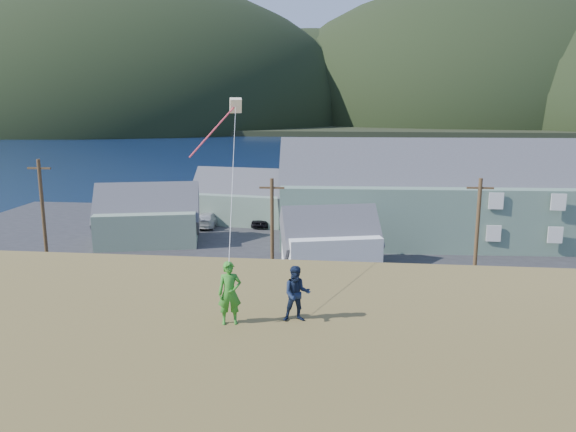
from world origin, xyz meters
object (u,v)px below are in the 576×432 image
object	(u,v)px
kite_flyer_navy	(297,294)
lodge	(461,196)
wharf	(267,197)
kite_flyer_green	(230,293)
shed_palegreen_near	(148,217)
shed_palegreen_far	(241,198)
shed_white	(330,240)

from	to	relation	value
kite_flyer_navy	lodge	bearing A→B (deg)	63.39
wharf	lodge	size ratio (longest dim) A/B	0.77
lodge	kite_flyer_navy	bearing A→B (deg)	-110.09
wharf	kite_flyer_green	distance (m)	59.96
lodge	shed_palegreen_near	world-z (taller)	lodge
wharf	kite_flyer_navy	bearing A→B (deg)	-80.56
lodge	shed_palegreen_far	size ratio (longest dim) A/B	2.96
shed_white	lodge	bearing A→B (deg)	24.63
lodge	shed_palegreen_near	xyz separation A→B (m)	(-28.80, -3.61, -1.94)
shed_palegreen_near	shed_palegreen_far	size ratio (longest dim) A/B	0.92
kite_flyer_green	kite_flyer_navy	xyz separation A→B (m)	(1.80, 0.40, -0.09)
wharf	shed_palegreen_near	xyz separation A→B (m)	(-7.49, -24.13, 2.14)
lodge	shed_palegreen_near	size ratio (longest dim) A/B	3.21
shed_palegreen_near	shed_white	size ratio (longest dim) A/B	1.22
shed_palegreen_near	shed_palegreen_far	bearing A→B (deg)	42.23
wharf	kite_flyer_navy	distance (m)	59.82
shed_palegreen_far	kite_flyer_navy	xyz separation A→B (m)	(10.40, -44.67, 5.24)
shed_palegreen_far	kite_flyer_green	distance (m)	46.19
shed_palegreen_near	kite_flyer_navy	size ratio (longest dim) A/B	6.69
shed_palegreen_near	wharf	bearing A→B (deg)	58.63
shed_palegreen_far	kite_flyer_green	world-z (taller)	kite_flyer_green
kite_flyer_green	kite_flyer_navy	size ratio (longest dim) A/B	1.11
shed_palegreen_near	kite_flyer_green	distance (m)	38.47
wharf	lodge	distance (m)	29.86
shed_palegreen_near	shed_white	distance (m)	18.16
wharf	lodge	xyz separation A→B (m)	(21.30, -20.52, 4.08)
shed_white	shed_palegreen_far	xyz separation A→B (m)	(-10.33, 16.21, 0.41)
kite_flyer_navy	kite_flyer_green	bearing A→B (deg)	-177.16
wharf	lodge	bearing A→B (deg)	-43.93
wharf	shed_palegreen_far	size ratio (longest dim) A/B	2.27
wharf	shed_white	xyz separation A→B (m)	(9.66, -30.08, 1.89)
lodge	shed_white	xyz separation A→B (m)	(-11.64, -9.56, -2.19)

